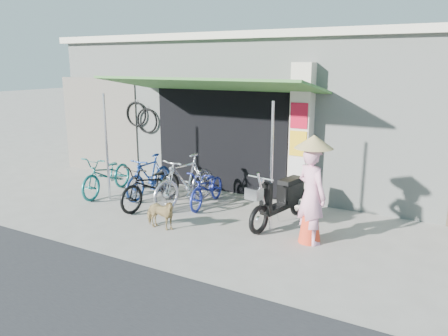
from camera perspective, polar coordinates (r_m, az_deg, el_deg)
The scene contains 13 objects.
ground at distance 7.86m, azimuth -2.29°, elevation -8.78°, with size 80.00×80.00×0.00m, color #9B958C.
bicycle_shop at distance 11.97m, azimuth 10.49°, elevation 7.82°, with size 12.30×5.30×3.66m.
shop_pillar at distance 9.26m, azimuth 10.11°, elevation 4.10°, with size 0.42×0.44×3.00m.
awning at distance 9.14m, azimuth -1.98°, elevation 10.59°, with size 4.60×1.88×2.72m.
neighbour_left at distance 12.55m, azimuth -15.90°, elevation 5.33°, with size 2.60×0.06×2.60m, color #6B665B.
bike_teal at distance 10.46m, azimuth -15.00°, elevation -0.84°, with size 0.62×1.78×0.93m, color #176765.
bike_blue at distance 10.05m, azimuth -9.75°, elevation -1.08°, with size 0.45×1.60×0.96m, color #1F4192.
bike_black at distance 9.36m, azimuth -9.40°, elevation -2.23°, with size 0.62×1.78×0.93m, color black.
bike_silver at distance 9.29m, azimuth -5.07°, elevation -1.69°, with size 0.52×1.84×1.10m, color silver.
bike_navy at distance 9.32m, azimuth -2.20°, elevation -2.57°, with size 0.53×1.52×0.80m, color navy.
street_dog at distance 8.13m, azimuth -8.39°, elevation -5.96°, with size 0.32×0.69×0.59m, color tan.
moped at distance 8.33m, azimuth 7.50°, elevation -4.09°, with size 0.66×1.84×1.05m.
nun at distance 7.43m, azimuth 11.37°, elevation -2.95°, with size 0.73×0.66×1.86m.
Camera 1 is at (3.80, -6.20, 2.99)m, focal length 35.00 mm.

